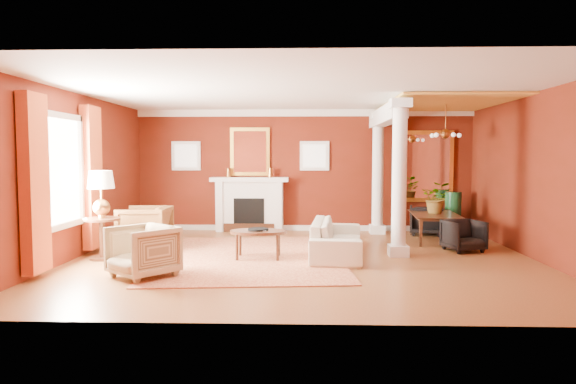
{
  "coord_description": "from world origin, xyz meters",
  "views": [
    {
      "loc": [
        0.02,
        -8.86,
        1.79
      ],
      "look_at": [
        -0.28,
        0.31,
        1.15
      ],
      "focal_mm": 32.0,
      "sensor_mm": 36.0,
      "label": 1
    }
  ],
  "objects_px": {
    "armchair_stripe": "(143,249)",
    "dining_table": "(436,219)",
    "armchair_leopard": "(145,225)",
    "side_table": "(101,199)",
    "sofa": "(337,232)",
    "coffee_table": "(258,233)"
  },
  "relations": [
    {
      "from": "armchair_stripe",
      "to": "dining_table",
      "type": "xyz_separation_m",
      "value": [
        5.16,
        3.44,
        0.04
      ]
    },
    {
      "from": "sofa",
      "to": "dining_table",
      "type": "height_order",
      "value": "dining_table"
    },
    {
      "from": "sofa",
      "to": "armchair_stripe",
      "type": "distance_m",
      "value": 3.44
    },
    {
      "from": "coffee_table",
      "to": "side_table",
      "type": "xyz_separation_m",
      "value": [
        -2.71,
        -0.11,
        0.59
      ]
    },
    {
      "from": "dining_table",
      "to": "coffee_table",
      "type": "bearing_deg",
      "value": 124.04
    },
    {
      "from": "armchair_leopard",
      "to": "armchair_stripe",
      "type": "bearing_deg",
      "value": 16.25
    },
    {
      "from": "armchair_stripe",
      "to": "coffee_table",
      "type": "xyz_separation_m",
      "value": [
        1.58,
        1.42,
        0.03
      ]
    },
    {
      "from": "armchair_leopard",
      "to": "side_table",
      "type": "distance_m",
      "value": 1.22
    },
    {
      "from": "sofa",
      "to": "armchair_leopard",
      "type": "distance_m",
      "value": 3.7
    },
    {
      "from": "side_table",
      "to": "dining_table",
      "type": "height_order",
      "value": "side_table"
    },
    {
      "from": "dining_table",
      "to": "armchair_leopard",
      "type": "bearing_deg",
      "value": 105.82
    },
    {
      "from": "armchair_stripe",
      "to": "side_table",
      "type": "height_order",
      "value": "side_table"
    },
    {
      "from": "sofa",
      "to": "armchair_leopard",
      "type": "bearing_deg",
      "value": 86.51
    },
    {
      "from": "coffee_table",
      "to": "side_table",
      "type": "distance_m",
      "value": 2.78
    },
    {
      "from": "side_table",
      "to": "armchair_stripe",
      "type": "bearing_deg",
      "value": -49.13
    },
    {
      "from": "armchair_leopard",
      "to": "side_table",
      "type": "bearing_deg",
      "value": -24.99
    },
    {
      "from": "armchair_leopard",
      "to": "dining_table",
      "type": "xyz_separation_m",
      "value": [
        5.85,
        1.16,
        0.0
      ]
    },
    {
      "from": "armchair_leopard",
      "to": "armchair_stripe",
      "type": "distance_m",
      "value": 2.38
    },
    {
      "from": "coffee_table",
      "to": "dining_table",
      "type": "relative_size",
      "value": 0.6
    },
    {
      "from": "sofa",
      "to": "dining_table",
      "type": "xyz_separation_m",
      "value": [
        2.19,
        1.7,
        0.03
      ]
    },
    {
      "from": "sofa",
      "to": "dining_table",
      "type": "relative_size",
      "value": 1.33
    },
    {
      "from": "coffee_table",
      "to": "dining_table",
      "type": "distance_m",
      "value": 4.11
    }
  ]
}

